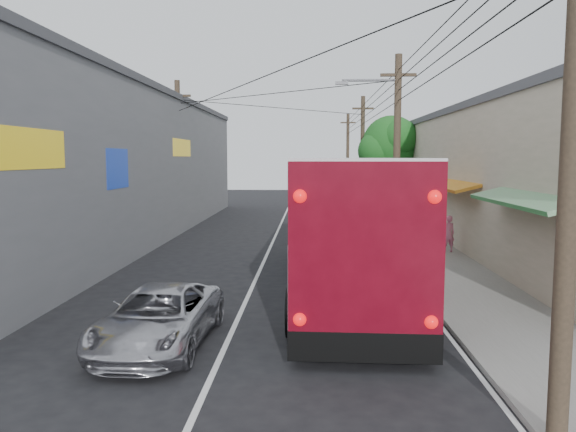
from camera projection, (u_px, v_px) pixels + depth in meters
name	position (u px, v px, depth m)	size (l,w,h in m)	color
ground	(209.00, 383.00, 9.94)	(120.00, 120.00, 0.00)	black
sidewalk	(400.00, 232.00, 29.55)	(3.00, 80.00, 0.12)	slate
building_right	(477.00, 173.00, 31.03)	(7.09, 40.00, 6.25)	beige
building_left	(103.00, 164.00, 27.79)	(7.20, 36.00, 7.25)	slate
utility_poles	(336.00, 155.00, 29.59)	(11.80, 45.28, 8.00)	#473828
street_tree	(392.00, 147.00, 35.04)	(4.40, 4.00, 6.60)	#3F2B19
coach_bus	(350.00, 221.00, 17.04)	(3.51, 13.87, 3.97)	silver
jeepney	(159.00, 318.00, 11.83)	(2.05, 4.44, 1.23)	#BBBAC1
parked_suv	(352.00, 223.00, 27.60)	(2.16, 5.31, 1.54)	#AAABB3
parked_car_mid	(361.00, 217.00, 30.95)	(1.68, 4.18, 1.43)	#252429
parked_car_far	(348.00, 201.00, 42.46)	(1.59, 4.55, 1.50)	black
pedestrian_near	(448.00, 234.00, 22.98)	(0.55, 0.36, 1.51)	pink
pedestrian_far	(414.00, 248.00, 19.48)	(0.72, 0.56, 1.48)	#7D9AB6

